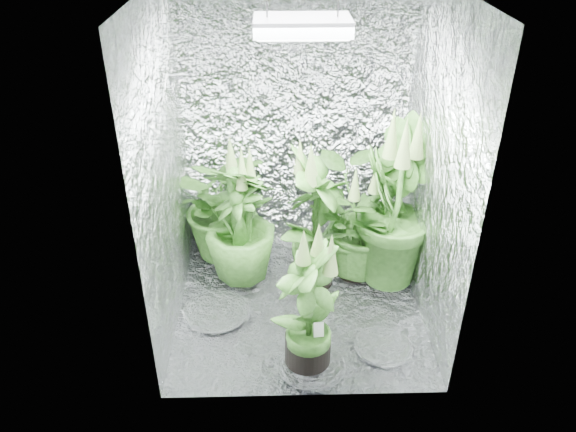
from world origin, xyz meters
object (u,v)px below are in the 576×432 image
(plant_a, at_px, (226,205))
(plant_f, at_px, (309,309))
(grow_lamp, at_px, (302,26))
(circulation_fan, at_px, (376,250))
(plant_e, at_px, (358,223))
(plant_b, at_px, (315,221))
(plant_d, at_px, (240,223))
(plant_c, at_px, (393,207))

(plant_a, distance_m, plant_f, 1.26)
(grow_lamp, bearing_deg, circulation_fan, 32.10)
(grow_lamp, xyz_separation_m, plant_e, (0.42, 0.32, -1.40))
(plant_e, distance_m, circulation_fan, 0.30)
(grow_lamp, height_order, plant_f, grow_lamp)
(plant_b, xyz_separation_m, plant_f, (-0.09, -0.80, -0.09))
(plant_b, relative_size, plant_d, 1.13)
(plant_e, bearing_deg, circulation_fan, 13.19)
(circulation_fan, bearing_deg, plant_d, -161.95)
(grow_lamp, xyz_separation_m, circulation_fan, (0.57, 0.36, -1.65))
(plant_d, relative_size, plant_e, 1.07)
(plant_a, height_order, plant_f, plant_a)
(plant_a, xyz_separation_m, plant_b, (0.62, -0.34, 0.06))
(circulation_fan, bearing_deg, plant_b, -149.07)
(plant_d, bearing_deg, plant_a, 113.49)
(plant_a, xyz_separation_m, plant_c, (1.15, -0.30, 0.13))
(plant_b, xyz_separation_m, plant_d, (-0.51, 0.08, -0.06))
(plant_b, distance_m, plant_e, 0.33)
(plant_b, distance_m, circulation_fan, 0.59)
(plant_b, distance_m, plant_d, 0.52)
(plant_c, xyz_separation_m, plant_e, (-0.22, 0.05, -0.15))
(plant_d, xyz_separation_m, circulation_fan, (0.97, 0.06, -0.28))
(plant_f, height_order, circulation_fan, plant_f)
(plant_a, relative_size, plant_e, 1.12)
(plant_f, bearing_deg, plant_c, 53.96)
(plant_b, height_order, plant_f, plant_b)
(plant_b, distance_m, plant_c, 0.53)
(plant_c, bearing_deg, plant_a, 165.48)
(plant_a, height_order, plant_c, plant_c)
(plant_e, bearing_deg, plant_f, -113.71)
(plant_d, xyz_separation_m, plant_f, (0.42, -0.87, -0.03))
(grow_lamp, relative_size, plant_c, 0.40)
(plant_b, bearing_deg, circulation_fan, 16.22)
(plant_c, relative_size, plant_e, 1.38)
(plant_c, height_order, plant_e, plant_c)
(plant_a, xyz_separation_m, circulation_fan, (1.08, -0.21, -0.27))
(plant_b, height_order, circulation_fan, plant_b)
(plant_a, distance_m, plant_d, 0.29)
(plant_f, bearing_deg, circulation_fan, 59.58)
(grow_lamp, height_order, plant_a, grow_lamp)
(plant_a, distance_m, circulation_fan, 1.14)
(plant_e, bearing_deg, plant_a, 165.20)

